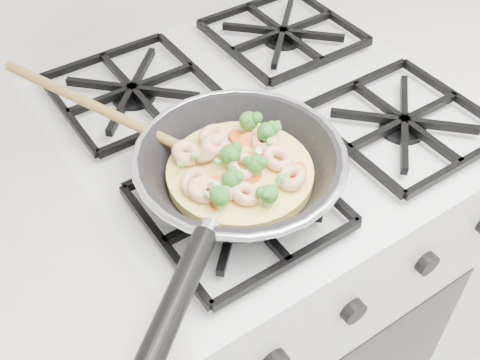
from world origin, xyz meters
TOP-DOWN VIEW (x-y plane):
  - stove at (0.00, 1.70)m, footprint 0.60×0.60m
  - skillet at (-0.13, 1.57)m, footprint 0.39×0.50m

SIDE VIEW (x-z plane):
  - stove at x=0.00m, z-range 0.00..0.92m
  - skillet at x=-0.13m, z-range 0.90..1.01m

